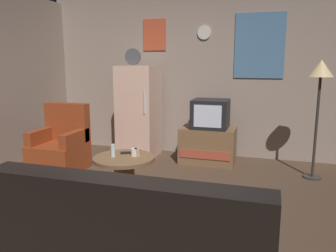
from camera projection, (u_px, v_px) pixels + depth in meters
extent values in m
plane|color=#4C3828|center=(144.00, 210.00, 3.60)|extent=(12.00, 12.00, 0.00)
cube|color=gray|center=(196.00, 72.00, 5.63)|extent=(5.20, 0.10, 2.80)
cube|color=teal|center=(259.00, 46.00, 5.21)|extent=(0.76, 0.02, 1.00)
cube|color=#C64C2D|center=(154.00, 35.00, 5.67)|extent=(0.40, 0.02, 0.52)
cylinder|color=silver|center=(204.00, 32.00, 5.42)|extent=(0.22, 0.03, 0.22)
cube|color=beige|center=(139.00, 112.00, 5.53)|extent=(0.60, 0.60, 1.50)
cylinder|color=silver|center=(144.00, 102.00, 5.15)|extent=(0.02, 0.02, 0.36)
cylinder|color=#4C4C51|center=(133.00, 57.00, 5.31)|extent=(0.26, 0.04, 0.26)
cube|color=brown|center=(208.00, 145.00, 5.24)|extent=(0.84, 0.52, 0.56)
cube|color=#AD4733|center=(204.00, 155.00, 5.01)|extent=(0.76, 0.01, 0.13)
cube|color=black|center=(211.00, 114.00, 5.14)|extent=(0.54, 0.50, 0.44)
cube|color=silver|center=(208.00, 116.00, 4.90)|extent=(0.41, 0.01, 0.33)
cylinder|color=#332D28|center=(312.00, 177.00, 4.59)|extent=(0.24, 0.24, 0.02)
cylinder|color=#332D28|center=(316.00, 128.00, 4.46)|extent=(0.04, 0.04, 1.40)
cone|color=#F2D18C|center=(321.00, 68.00, 4.31)|extent=(0.32, 0.32, 0.22)
cylinder|color=brown|center=(125.00, 193.00, 3.99)|extent=(0.72, 0.72, 0.04)
cylinder|color=brown|center=(124.00, 176.00, 3.95)|extent=(0.24, 0.24, 0.43)
cylinder|color=brown|center=(124.00, 159.00, 3.91)|extent=(0.72, 0.72, 0.04)
cylinder|color=silver|center=(113.00, 150.00, 3.90)|extent=(0.05, 0.05, 0.15)
cylinder|color=silver|center=(134.00, 152.00, 3.93)|extent=(0.08, 0.08, 0.09)
cylinder|color=tan|center=(137.00, 152.00, 3.94)|extent=(0.08, 0.08, 0.09)
cube|color=black|center=(127.00, 153.00, 4.04)|extent=(0.15, 0.11, 0.02)
cube|color=maroon|center=(59.00, 157.00, 4.86)|extent=(0.68, 0.68, 0.40)
cube|color=maroon|center=(67.00, 122.00, 5.01)|extent=(0.68, 0.16, 0.56)
cube|color=maroon|center=(41.00, 136.00, 4.88)|extent=(0.12, 0.60, 0.20)
cube|color=maroon|center=(75.00, 138.00, 4.72)|extent=(0.12, 0.60, 0.20)
cube|color=black|center=(121.00, 223.00, 1.90)|extent=(1.70, 0.20, 0.52)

